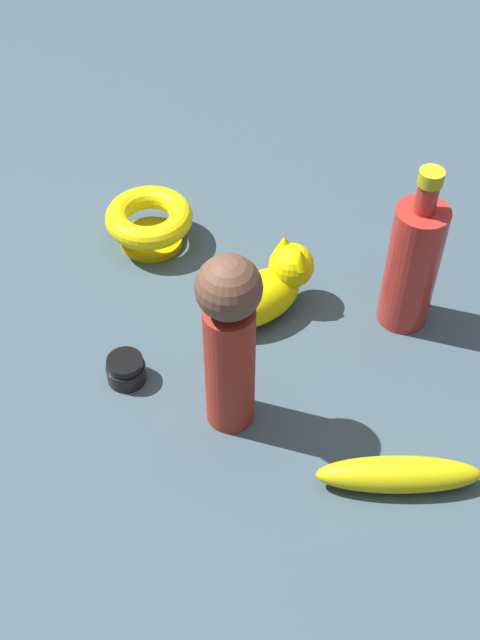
% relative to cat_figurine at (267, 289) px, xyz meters
% --- Properties ---
extents(ground, '(2.00, 2.00, 0.00)m').
position_rel_cat_figurine_xyz_m(ground, '(0.07, -0.03, -0.04)').
color(ground, '#384C56').
extents(cat_figurine, '(0.12, 0.14, 0.10)m').
position_rel_cat_figurine_xyz_m(cat_figurine, '(0.00, 0.00, 0.00)').
color(cat_figurine, '#E1D205').
rests_on(cat_figurine, ground).
extents(banana, '(0.04, 0.17, 0.04)m').
position_rel_cat_figurine_xyz_m(banana, '(0.25, 0.13, -0.02)').
color(banana, '#CFC50F').
rests_on(banana, ground).
extents(person_figure_adult, '(0.07, 0.07, 0.23)m').
position_rel_cat_figurine_xyz_m(person_figure_adult, '(0.16, -0.05, 0.09)').
color(person_figure_adult, '#A02E20').
rests_on(person_figure_adult, ground).
extents(bottle_tall, '(0.06, 0.06, 0.22)m').
position_rel_cat_figurine_xyz_m(bottle_tall, '(0.01, 0.17, 0.05)').
color(bottle_tall, '#AE2B22').
rests_on(bottle_tall, ground).
extents(bowl, '(0.12, 0.12, 0.06)m').
position_rel_cat_figurine_xyz_m(bowl, '(-0.13, -0.15, -0.00)').
color(bowl, '#BFAA03').
rests_on(bowl, ground).
extents(nail_polish_jar, '(0.05, 0.05, 0.03)m').
position_rel_cat_figurine_xyz_m(nail_polish_jar, '(0.11, -0.17, -0.02)').
color(nail_polish_jar, black).
rests_on(nail_polish_jar, ground).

